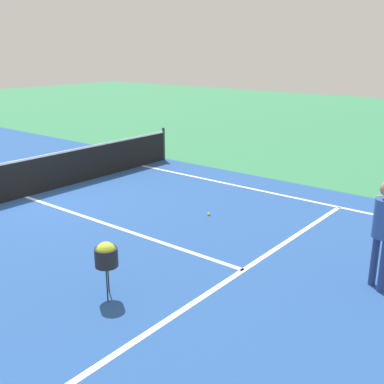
# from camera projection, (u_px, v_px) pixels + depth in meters

# --- Properties ---
(ground_plane) EXTENTS (60.00, 60.00, 0.00)m
(ground_plane) POSITION_uv_depth(u_px,v_px,m) (26.00, 197.00, 11.58)
(ground_plane) COLOR #337F51
(court_surface_inbounds) EXTENTS (10.62, 24.40, 0.00)m
(court_surface_inbounds) POSITION_uv_depth(u_px,v_px,m) (26.00, 197.00, 11.58)
(court_surface_inbounds) COLOR #234C93
(court_surface_inbounds) RESTS_ON ground_plane
(line_sideline_right) EXTENTS (0.10, 11.89, 0.01)m
(line_sideline_right) POSITION_uv_depth(u_px,v_px,m) (321.00, 203.00, 11.10)
(line_sideline_right) COLOR white
(line_sideline_right) RESTS_ON ground_plane
(line_service_near) EXTENTS (8.22, 0.10, 0.01)m
(line_service_near) POSITION_uv_depth(u_px,v_px,m) (243.00, 270.00, 7.76)
(line_service_near) COLOR white
(line_service_near) RESTS_ON ground_plane
(line_center_service) EXTENTS (0.10, 6.40, 0.01)m
(line_center_service) POSITION_uv_depth(u_px,v_px,m) (113.00, 226.00, 9.67)
(line_center_service) COLOR white
(line_center_service) RESTS_ON ground_plane
(net) EXTENTS (10.37, 0.09, 1.07)m
(net) POSITION_uv_depth(u_px,v_px,m) (24.00, 178.00, 11.43)
(net) COLOR #33383D
(net) RESTS_ON ground_plane
(ball_hopper) EXTENTS (0.34, 0.34, 0.87)m
(ball_hopper) POSITION_uv_depth(u_px,v_px,m) (106.00, 255.00, 6.74)
(ball_hopper) COLOR black
(ball_hopper) RESTS_ON ground_plane
(tennis_ball_mid_court) EXTENTS (0.07, 0.07, 0.07)m
(tennis_ball_mid_court) POSITION_uv_depth(u_px,v_px,m) (209.00, 214.00, 10.29)
(tennis_ball_mid_court) COLOR #CCE033
(tennis_ball_mid_court) RESTS_ON ground_plane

